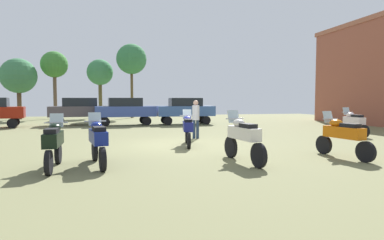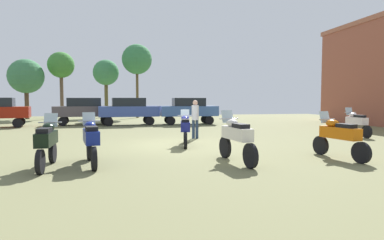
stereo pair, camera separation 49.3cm
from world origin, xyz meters
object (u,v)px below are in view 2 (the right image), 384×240
Objects in this scene: motorcycle_5 at (91,139)px; motorcycle_6 at (185,128)px; car_3 at (189,109)px; motorcycle_4 at (236,137)px; car_1 at (84,109)px; tree_4 at (137,60)px; motorcycle_9 at (356,122)px; tree_5 at (61,66)px; motorcycle_10 at (47,142)px; car_4 at (129,109)px; motorcycle_7 at (339,136)px; tree_1 at (26,77)px; tree_3 at (106,73)px; person_1 at (195,116)px.

motorcycle_6 is at bearing 33.73° from motorcycle_5.
car_3 is (2.37, 11.22, 0.46)m from motorcycle_6.
car_1 is at bearing 104.76° from motorcycle_4.
car_1 is at bearing -115.37° from tree_4.
motorcycle_6 is 11.48m from car_3.
car_1 is (-14.37, 10.87, 0.46)m from motorcycle_9.
tree_5 reaches higher than motorcycle_9.
motorcycle_4 is at bearing -4.61° from motorcycle_10.
motorcycle_9 is 22.85m from tree_4.
car_4 is (-2.12, 11.35, 0.46)m from motorcycle_6.
motorcycle_4 is 0.30× the size of tree_4.
motorcycle_5 is at bearing 167.18° from motorcycle_7.
tree_1 reaches higher than motorcycle_5.
tree_3 reaches higher than motorcycle_9.
motorcycle_5 is at bearing 8.75° from motorcycle_10.
motorcycle_5 reaches higher than motorcycle_7.
motorcycle_7 is 8.60m from motorcycle_10.
tree_4 is at bearing 81.37° from motorcycle_10.
motorcycle_4 is at bearing -85.52° from tree_4.
car_3 is at bearing 96.77° from person_1.
car_3 and car_4 have the same top height.
car_4 is (-2.94, 15.08, 0.42)m from motorcycle_4.
tree_4 is at bearing -4.87° from tree_5.
car_1 is at bearing 70.43° from car_4.
motorcycle_4 is 27.22m from tree_3.
motorcycle_6 is at bearing 96.05° from motorcycle_4.
motorcycle_6 is 2.41m from person_1.
tree_4 is (-1.13, 21.14, 5.33)m from motorcycle_6.
car_3 is 15.84m from tree_5.
car_1 reaches higher than motorcycle_9.
tree_1 is at bearing 105.74° from motorcycle_10.
motorcycle_6 is at bearing -96.09° from person_1.
tree_1 is at bearing -179.32° from tree_4.
car_1 is at bearing 92.41° from motorcycle_10.
motorcycle_7 is 28.12m from tree_3.
car_1 is 0.66× the size of tree_5.
motorcycle_7 is 0.50× the size of car_1.
car_1 is 11.83m from person_1.
tree_4 is (-2.02, 18.94, 4.96)m from person_1.
car_3 is 2.36× the size of person_1.
motorcycle_4 is 9.66m from motorcycle_9.
person_1 is at bearing -83.90° from tree_4.
car_3 reaches higher than motorcycle_7.
motorcycle_9 is 0.31× the size of tree_5.
tree_5 is at bearing 175.13° from tree_4.
motorcycle_5 is 1.21× the size of person_1.
motorcycle_10 is 0.28× the size of tree_4.
motorcycle_10 is 0.31× the size of tree_5.
motorcycle_9 is at bearing -132.62° from car_1.
motorcycle_7 is 18.66m from car_1.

